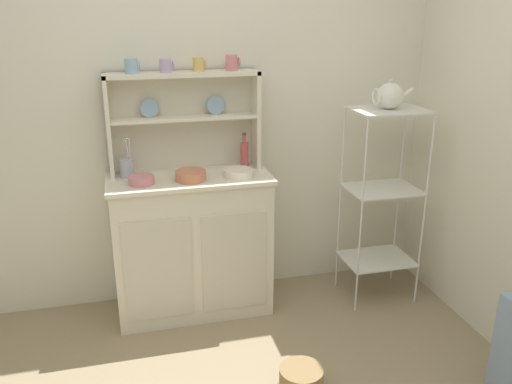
# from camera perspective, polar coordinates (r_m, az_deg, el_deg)

# --- Properties ---
(wall_back) EXTENTS (3.84, 0.05, 2.50)m
(wall_back) POSITION_cam_1_polar(r_m,az_deg,el_deg) (3.38, -7.65, 8.63)
(wall_back) COLOR silver
(wall_back) RESTS_ON ground
(hutch_cabinet) EXTENTS (0.98, 0.45, 0.90)m
(hutch_cabinet) POSITION_cam_1_polar(r_m,az_deg,el_deg) (3.38, -6.84, -5.44)
(hutch_cabinet) COLOR silver
(hutch_cabinet) RESTS_ON ground
(hutch_shelf_unit) EXTENTS (0.91, 0.18, 0.60)m
(hutch_shelf_unit) POSITION_cam_1_polar(r_m,az_deg,el_deg) (3.29, -7.78, 8.39)
(hutch_shelf_unit) COLOR beige
(hutch_shelf_unit) RESTS_ON hutch_cabinet
(bakers_rack) EXTENTS (0.45, 0.35, 1.27)m
(bakers_rack) POSITION_cam_1_polar(r_m,az_deg,el_deg) (3.50, 13.39, 0.56)
(bakers_rack) COLOR silver
(bakers_rack) RESTS_ON ground
(floor_basket) EXTENTS (0.23, 0.23, 0.13)m
(floor_basket) POSITION_cam_1_polar(r_m,az_deg,el_deg) (2.89, 4.85, -19.37)
(floor_basket) COLOR #93754C
(floor_basket) RESTS_ON ground
(cup_sky_0) EXTENTS (0.09, 0.07, 0.08)m
(cup_sky_0) POSITION_cam_1_polar(r_m,az_deg,el_deg) (3.19, -13.16, 12.99)
(cup_sky_0) COLOR #8EB2D1
(cup_sky_0) RESTS_ON hutch_shelf_unit
(cup_lilac_1) EXTENTS (0.08, 0.07, 0.08)m
(cup_lilac_1) POSITION_cam_1_polar(r_m,az_deg,el_deg) (3.20, -9.61, 13.18)
(cup_lilac_1) COLOR #B79ECC
(cup_lilac_1) RESTS_ON hutch_shelf_unit
(cup_gold_2) EXTENTS (0.08, 0.06, 0.08)m
(cup_gold_2) POSITION_cam_1_polar(r_m,az_deg,el_deg) (3.22, -6.16, 13.42)
(cup_gold_2) COLOR #DBB760
(cup_gold_2) RESTS_ON hutch_shelf_unit
(cup_rose_3) EXTENTS (0.09, 0.07, 0.09)m
(cup_rose_3) POSITION_cam_1_polar(r_m,az_deg,el_deg) (3.25, -2.60, 13.65)
(cup_rose_3) COLOR #D17A84
(cup_rose_3) RESTS_ON hutch_shelf_unit
(bowl_mixing_large) EXTENTS (0.15, 0.15, 0.05)m
(bowl_mixing_large) POSITION_cam_1_polar(r_m,az_deg,el_deg) (3.12, -12.16, 1.26)
(bowl_mixing_large) COLOR #D17A84
(bowl_mixing_large) RESTS_ON hutch_cabinet
(bowl_floral_medium) EXTENTS (0.18, 0.18, 0.06)m
(bowl_floral_medium) POSITION_cam_1_polar(r_m,az_deg,el_deg) (3.14, -6.99, 1.77)
(bowl_floral_medium) COLOR #C67556
(bowl_floral_medium) RESTS_ON hutch_cabinet
(bowl_cream_small) EXTENTS (0.18, 0.18, 0.05)m
(bowl_cream_small) POSITION_cam_1_polar(r_m,az_deg,el_deg) (3.19, -1.92, 2.06)
(bowl_cream_small) COLOR silver
(bowl_cream_small) RESTS_ON hutch_cabinet
(jam_bottle) EXTENTS (0.05, 0.05, 0.23)m
(jam_bottle) POSITION_cam_1_polar(r_m,az_deg,el_deg) (3.33, -1.26, 4.06)
(jam_bottle) COLOR #B74C47
(jam_bottle) RESTS_ON hutch_cabinet
(utensil_jar) EXTENTS (0.08, 0.08, 0.24)m
(utensil_jar) POSITION_cam_1_polar(r_m,az_deg,el_deg) (3.26, -13.66, 2.56)
(utensil_jar) COLOR #B2B7C6
(utensil_jar) RESTS_ON hutch_cabinet
(porcelain_teapot) EXTENTS (0.25, 0.16, 0.18)m
(porcelain_teapot) POSITION_cam_1_polar(r_m,az_deg,el_deg) (3.36, 14.13, 9.95)
(porcelain_teapot) COLOR white
(porcelain_teapot) RESTS_ON bakers_rack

